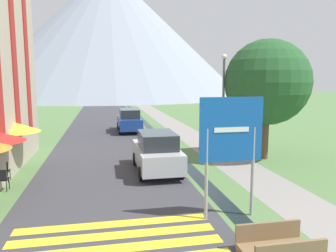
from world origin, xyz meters
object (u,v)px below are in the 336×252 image
object	(u,v)px
tree_by_path	(267,82)
footbridge	(279,249)
road_sign	(231,140)
cafe_chair_far_right	(3,170)
parked_car_near	(157,152)
parked_car_far	(129,120)
cafe_umbrella_rear_yellow	(13,127)
streetlamp	(223,98)
cafe_chair_middle	(2,178)

from	to	relation	value
tree_by_path	footbridge	bearing A→B (deg)	-115.68
road_sign	cafe_chair_far_right	bearing A→B (deg)	146.79
cafe_chair_far_right	parked_car_near	bearing A→B (deg)	-3.33
footbridge	parked_car_far	world-z (taller)	parked_car_far
parked_car_far	tree_by_path	bearing A→B (deg)	-59.30
footbridge	parked_car_near	size ratio (longest dim) A/B	0.41
cafe_chair_far_right	cafe_umbrella_rear_yellow	world-z (taller)	cafe_umbrella_rear_yellow
parked_car_near	streetlamp	bearing A→B (deg)	24.58
road_sign	parked_car_far	size ratio (longest dim) A/B	0.83
cafe_chair_middle	road_sign	bearing A→B (deg)	-29.79
road_sign	parked_car_far	distance (m)	17.27
road_sign	parked_car_near	xyz separation A→B (m)	(-1.33, 5.29, -1.47)
parked_car_far	streetlamp	distance (m)	11.13
footbridge	cafe_chair_middle	bearing A→B (deg)	141.11
parked_car_far	cafe_chair_middle	xyz separation A→B (m)	(-5.76, -13.35, -0.40)
cafe_umbrella_rear_yellow	tree_by_path	distance (m)	12.33
streetlamp	parked_car_near	bearing A→B (deg)	-155.42
parked_car_far	streetlamp	world-z (taller)	streetlamp
road_sign	footbridge	bearing A→B (deg)	-83.63
road_sign	cafe_chair_far_right	distance (m)	9.34
cafe_umbrella_rear_yellow	streetlamp	distance (m)	10.05
parked_car_far	cafe_umbrella_rear_yellow	world-z (taller)	cafe_umbrella_rear_yellow
parked_car_near	cafe_chair_far_right	bearing A→B (deg)	-177.45
footbridge	parked_car_near	distance (m)	7.87
footbridge	parked_car_far	size ratio (longest dim) A/B	0.39
parked_car_far	streetlamp	xyz separation A→B (m)	(4.02, -10.13, 2.27)
road_sign	footbridge	distance (m)	3.22
footbridge	streetlamp	bearing A→B (deg)	77.20
footbridge	cafe_chair_far_right	xyz separation A→B (m)	(-7.92, 7.40, 0.29)
parked_car_near	parked_car_far	xyz separation A→B (m)	(-0.28, 11.84, 0.00)
road_sign	footbridge	xyz separation A→B (m)	(0.27, -2.39, -2.15)
footbridge	parked_car_far	xyz separation A→B (m)	(-1.88, 19.51, 0.68)
cafe_chair_far_right	tree_by_path	world-z (taller)	tree_by_path
footbridge	streetlamp	size ratio (longest dim) A/B	0.32
parked_car_near	cafe_chair_middle	size ratio (longest dim) A/B	4.85
road_sign	cafe_chair_middle	size ratio (longest dim) A/B	4.26
parked_car_far	road_sign	bearing A→B (deg)	-84.60
road_sign	cafe_umbrella_rear_yellow	distance (m)	10.01
cafe_umbrella_rear_yellow	streetlamp	xyz separation A→B (m)	(9.97, 0.47, 1.14)
cafe_chair_middle	cafe_umbrella_rear_yellow	distance (m)	3.15
road_sign	tree_by_path	distance (m)	8.24
cafe_chair_far_right	cafe_umbrella_rear_yellow	size ratio (longest dim) A/B	0.37
road_sign	cafe_chair_middle	xyz separation A→B (m)	(-7.38, 3.78, -1.87)
footbridge	parked_car_near	world-z (taller)	parked_car_near
parked_car_near	cafe_chair_middle	world-z (taller)	parked_car_near
road_sign	parked_car_near	bearing A→B (deg)	104.14
parked_car_far	cafe_chair_far_right	distance (m)	13.54
parked_car_near	cafe_umbrella_rear_yellow	distance (m)	6.46
footbridge	parked_car_far	distance (m)	19.62
cafe_umbrella_rear_yellow	streetlamp	size ratio (longest dim) A/B	0.43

